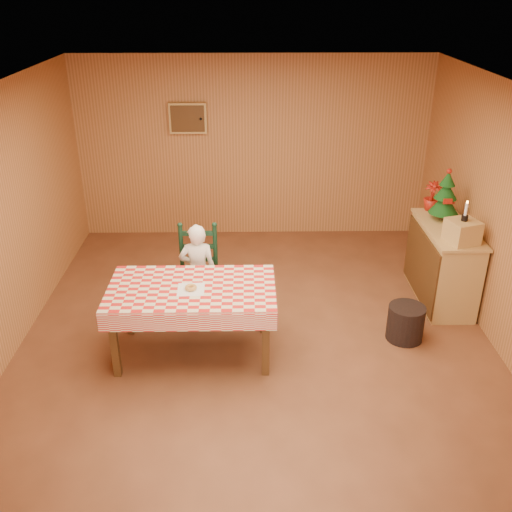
{
  "coord_description": "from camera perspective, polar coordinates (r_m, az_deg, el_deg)",
  "views": [
    {
      "loc": [
        -0.08,
        -5.01,
        3.49
      ],
      "look_at": [
        0.0,
        0.2,
        0.95
      ],
      "focal_mm": 40.0,
      "sensor_mm": 36.0,
      "label": 1
    }
  ],
  "objects": [
    {
      "name": "seated_child",
      "position": [
        6.36,
        -5.82,
        -1.54
      ],
      "size": [
        0.41,
        0.27,
        1.12
      ],
      "primitive_type": "imported",
      "rotation": [
        0.0,
        0.0,
        3.14
      ],
      "color": "white",
      "rests_on": "ground"
    },
    {
      "name": "candle_set",
      "position": [
        6.42,
        20.19,
        3.88
      ],
      "size": [
        0.07,
        0.07,
        0.22
      ],
      "color": "black",
      "rests_on": "crate"
    },
    {
      "name": "dining_table",
      "position": [
        5.66,
        -6.44,
        -3.84
      ],
      "size": [
        1.66,
        0.96,
        0.77
      ],
      "color": "#503115",
      "rests_on": "ground"
    },
    {
      "name": "shelf_unit",
      "position": [
        7.06,
        18.11,
        -0.74
      ],
      "size": [
        0.54,
        1.24,
        0.93
      ],
      "color": "tan",
      "rests_on": "ground"
    },
    {
      "name": "flower_arrangement",
      "position": [
        7.28,
        17.21,
        5.73
      ],
      "size": [
        0.26,
        0.26,
        0.36
      ],
      "primitive_type": "imported",
      "rotation": [
        0.0,
        0.0,
        -0.34
      ],
      "color": "#A01A0E",
      "rests_on": "shelf_unit"
    },
    {
      "name": "donut",
      "position": [
        5.57,
        -6.53,
        -3.15
      ],
      "size": [
        0.12,
        0.12,
        0.04
      ],
      "primitive_type": "torus",
      "rotation": [
        0.0,
        0.0,
        0.02
      ],
      "color": "gold",
      "rests_on": "napkin"
    },
    {
      "name": "cabin_walls",
      "position": [
        5.78,
        -0.08,
        9.28
      ],
      "size": [
        5.1,
        6.05,
        2.65
      ],
      "color": "#B17340",
      "rests_on": "ground"
    },
    {
      "name": "crate",
      "position": [
        6.49,
        19.94,
        2.32
      ],
      "size": [
        0.38,
        0.38,
        0.25
      ],
      "primitive_type": "cube",
      "rotation": [
        0.0,
        0.0,
        0.31
      ],
      "color": "tan",
      "rests_on": "shelf_unit"
    },
    {
      "name": "christmas_tree",
      "position": [
        7.0,
        18.41,
        5.64
      ],
      "size": [
        0.34,
        0.34,
        0.62
      ],
      "color": "#503115",
      "rests_on": "shelf_unit"
    },
    {
      "name": "ground",
      "position": [
        6.1,
        0.03,
        -8.88
      ],
      "size": [
        6.0,
        6.0,
        0.0
      ],
      "primitive_type": "plane",
      "color": "brown",
      "rests_on": "ground"
    },
    {
      "name": "storage_bin",
      "position": [
        6.3,
        14.73,
        -6.48
      ],
      "size": [
        0.49,
        0.49,
        0.39
      ],
      "primitive_type": "cylinder",
      "rotation": [
        0.0,
        0.0,
        0.31
      ],
      "color": "black",
      "rests_on": "ground"
    },
    {
      "name": "napkin",
      "position": [
        5.58,
        -6.52,
        -3.34
      ],
      "size": [
        0.27,
        0.27,
        0.0
      ],
      "primitive_type": "cube",
      "rotation": [
        0.0,
        0.0,
        0.03
      ],
      "color": "white",
      "rests_on": "dining_table"
    },
    {
      "name": "ladder_chair",
      "position": [
        6.44,
        -5.76,
        -1.78
      ],
      "size": [
        0.44,
        0.4,
        1.08
      ],
      "color": "black",
      "rests_on": "ground"
    }
  ]
}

